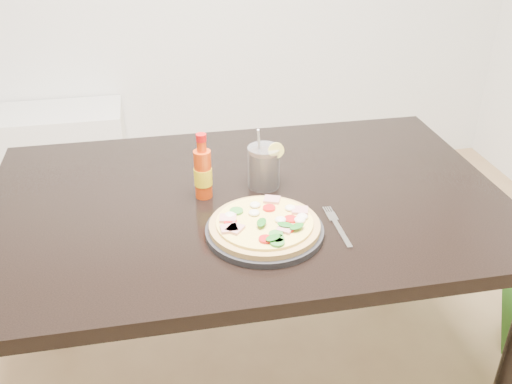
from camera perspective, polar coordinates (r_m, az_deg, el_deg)
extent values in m
cube|color=black|center=(1.57, -0.84, -1.04)|extent=(1.40, 0.90, 0.04)
cylinder|color=black|center=(1.74, 24.01, -16.13)|extent=(0.06, 0.06, 0.71)
cylinder|color=black|center=(2.12, -20.14, -6.09)|extent=(0.06, 0.06, 0.71)
cylinder|color=black|center=(2.26, 13.62, -2.62)|extent=(0.06, 0.06, 0.71)
cylinder|color=black|center=(1.40, 0.86, -3.91)|extent=(0.29, 0.29, 0.02)
cylinder|color=tan|center=(1.39, 0.86, -3.40)|extent=(0.27, 0.27, 0.01)
cylinder|color=#FCEE6D|center=(1.38, 0.87, -3.03)|extent=(0.24, 0.24, 0.01)
cube|color=tan|center=(1.39, -2.83, -2.63)|extent=(0.05, 0.04, 0.01)
cube|color=tan|center=(1.46, 1.61, -0.76)|extent=(0.05, 0.05, 0.01)
cube|color=tan|center=(1.35, -2.71, -3.67)|extent=(0.04, 0.04, 0.01)
cube|color=tan|center=(1.35, 2.99, -3.63)|extent=(0.05, 0.05, 0.01)
cube|color=tan|center=(1.35, -2.11, -3.68)|extent=(0.05, 0.05, 0.01)
cube|color=tan|center=(1.42, 4.40, -1.83)|extent=(0.05, 0.04, 0.01)
cylinder|color=red|center=(1.35, -2.60, -3.55)|extent=(0.03, 0.03, 0.01)
cylinder|color=red|center=(1.37, -2.57, -3.04)|extent=(0.03, 0.03, 0.01)
cylinder|color=red|center=(1.43, 1.32, -1.62)|extent=(0.03, 0.03, 0.01)
cylinder|color=red|center=(1.31, 0.96, -4.75)|extent=(0.03, 0.03, 0.01)
cylinder|color=red|center=(1.35, 3.15, -3.69)|extent=(0.03, 0.03, 0.01)
cylinder|color=red|center=(1.38, 3.47, -2.73)|extent=(0.03, 0.03, 0.01)
cylinder|color=#337C29|center=(1.31, 2.13, -4.71)|extent=(0.03, 0.03, 0.01)
cylinder|color=#337C29|center=(1.30, 2.14, -5.07)|extent=(0.03, 0.03, 0.01)
cylinder|color=#337C29|center=(1.42, 4.54, -1.86)|extent=(0.03, 0.03, 0.01)
cylinder|color=#337C29|center=(1.41, -1.98, -1.92)|extent=(0.03, 0.03, 0.01)
cylinder|color=#337C29|center=(1.33, 2.00, -4.27)|extent=(0.03, 0.03, 0.01)
ellipsoid|color=silver|center=(1.44, -0.09, -1.29)|extent=(0.03, 0.03, 0.01)
ellipsoid|color=silver|center=(1.39, 4.66, -2.46)|extent=(0.03, 0.03, 0.01)
ellipsoid|color=silver|center=(1.38, 4.39, -2.81)|extent=(0.03, 0.03, 0.01)
ellipsoid|color=silver|center=(1.43, 3.45, -1.60)|extent=(0.03, 0.03, 0.01)
ellipsoid|color=silver|center=(1.40, -0.19, -2.09)|extent=(0.03, 0.03, 0.01)
ellipsoid|color=silver|center=(1.40, -2.62, -2.33)|extent=(0.03, 0.03, 0.01)
ellipsoid|color=silver|center=(1.38, 2.46, -2.79)|extent=(0.03, 0.03, 0.01)
ellipsoid|color=#186317|center=(1.35, 4.11, -3.43)|extent=(0.05, 0.04, 0.00)
ellipsoid|color=#186317|center=(1.35, 2.94, -3.26)|extent=(0.05, 0.04, 0.00)
ellipsoid|color=#186317|center=(1.36, 0.55, -3.02)|extent=(0.04, 0.05, 0.00)
ellipsoid|color=#186317|center=(1.30, 1.71, -4.57)|extent=(0.05, 0.04, 0.00)
cylinder|color=#CA3A0B|center=(1.53, -5.32, 1.79)|extent=(0.05, 0.05, 0.14)
cylinder|color=yellow|center=(1.53, -5.31, 1.57)|extent=(0.05, 0.05, 0.05)
cylinder|color=#CA3A0B|center=(1.49, -5.47, 4.59)|extent=(0.03, 0.03, 0.03)
cylinder|color=red|center=(1.48, -5.51, 5.44)|extent=(0.03, 0.03, 0.02)
cylinder|color=black|center=(1.58, 0.79, 2.30)|extent=(0.08, 0.08, 0.10)
cylinder|color=silver|center=(1.58, 0.79, 2.54)|extent=(0.09, 0.09, 0.12)
cylinder|color=#F2E059|center=(1.54, 2.03, 4.17)|extent=(0.04, 0.01, 0.04)
cylinder|color=#B2B2B7|center=(1.57, 0.36, 3.78)|extent=(0.03, 0.06, 0.17)
cube|color=silver|center=(1.41, 8.59, -4.16)|extent=(0.01, 0.12, 0.00)
cube|color=silver|center=(1.47, 7.60, -2.47)|extent=(0.02, 0.04, 0.00)
cube|color=silver|center=(1.50, 6.88, -1.84)|extent=(0.00, 0.03, 0.00)
cube|color=silver|center=(1.50, 7.10, -1.82)|extent=(0.00, 0.03, 0.00)
cube|color=silver|center=(1.50, 7.32, -1.80)|extent=(0.00, 0.03, 0.00)
cube|color=silver|center=(1.50, 7.54, -1.77)|extent=(0.00, 0.03, 0.00)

